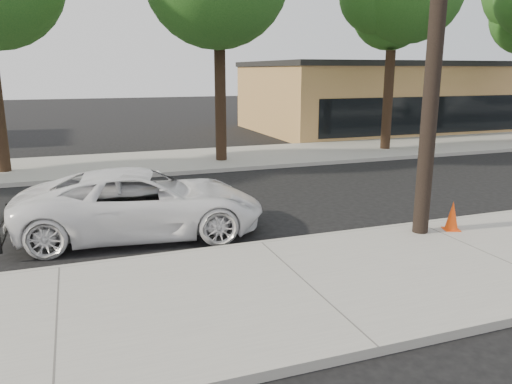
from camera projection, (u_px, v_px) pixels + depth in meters
The scene contains 9 objects.
ground at pixel (232, 221), 12.52m from camera, with size 120.00×120.00×0.00m, color black.
near_sidewalk at pixel (306, 286), 8.58m from camera, with size 90.00×4.40×0.15m, color gray.
far_sidewalk at pixel (169, 162), 20.26m from camera, with size 90.00×5.00×0.15m, color gray.
curb_near at pixel (261, 245), 10.59m from camera, with size 90.00×0.12×0.16m, color #9E9B93.
building_main at pixel (395, 97), 31.97m from camera, with size 18.00×10.00×4.00m, color #B18049.
utility_pole at pixel (437, 19), 10.14m from camera, with size 1.40×0.34×9.00m.
tree_d at pixel (399, 7), 21.66m from camera, with size 4.50×4.35×8.75m.
police_cruiser at pixel (143, 203), 11.32m from camera, with size 2.52×5.47×1.52m, color white.
traffic_cone at pixel (452, 216), 11.29m from camera, with size 0.44×0.44×0.67m.
Camera 1 is at (-3.53, -11.47, 3.69)m, focal length 35.00 mm.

